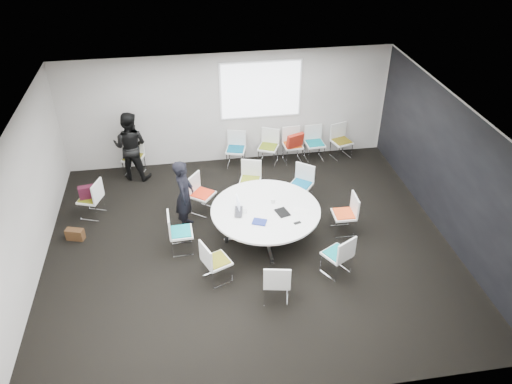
{
  "coord_description": "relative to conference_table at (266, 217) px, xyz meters",
  "views": [
    {
      "loc": [
        -1.08,
        -7.68,
        6.51
      ],
      "look_at": [
        0.2,
        0.4,
        1.0
      ],
      "focal_mm": 35.0,
      "sensor_mm": 36.0,
      "label": 1
    }
  ],
  "objects": [
    {
      "name": "chair_ring_c",
      "position": [
        -0.09,
        1.51,
        -0.26
      ],
      "size": [
        0.57,
        0.56,
        0.88
      ],
      "rotation": [
        0.0,
        0.0,
        2.84
      ],
      "color": "silver",
      "rests_on": "ground"
    },
    {
      "name": "cup",
      "position": [
        0.18,
        0.19,
        0.24
      ],
      "size": [
        0.08,
        0.08,
        0.09
      ],
      "primitive_type": "cylinder",
      "color": "white",
      "rests_on": "conference_table"
    },
    {
      "name": "laptop",
      "position": [
        -0.49,
        -0.04,
        0.21
      ],
      "size": [
        0.29,
        0.4,
        0.03
      ],
      "primitive_type": "imported",
      "rotation": [
        0.0,
        0.0,
        1.4
      ],
      "color": "#333338",
      "rests_on": "conference_table"
    },
    {
      "name": "chair_spare_left",
      "position": [
        -3.56,
        1.34,
        -0.26
      ],
      "size": [
        0.58,
        0.58,
        0.88
      ],
      "rotation": [
        0.0,
        0.0,
        1.23
      ],
      "color": "silver",
      "rests_on": "ground"
    },
    {
      "name": "chair_ring_f",
      "position": [
        -1.09,
        -1.06,
        -0.26
      ],
      "size": [
        0.59,
        0.6,
        0.88
      ],
      "rotation": [
        0.0,
        0.0,
        5.12
      ],
      "color": "silver",
      "rests_on": "ground"
    },
    {
      "name": "maroon_bag",
      "position": [
        -3.57,
        1.35,
        0.09
      ],
      "size": [
        0.42,
        0.21,
        0.28
      ],
      "primitive_type": "cube",
      "rotation": [
        0.0,
        0.0,
        0.17
      ],
      "color": "#421122",
      "rests_on": "chair_spare_left"
    },
    {
      "name": "chair_back_b",
      "position": [
        0.6,
        3.0,
        -0.26
      ],
      "size": [
        0.61,
        0.6,
        0.88
      ],
      "rotation": [
        0.0,
        0.0,
        2.71
      ],
      "color": "silver",
      "rests_on": "ground"
    },
    {
      "name": "chair_ring_g",
      "position": [
        -0.1,
        -1.71,
        -0.26
      ],
      "size": [
        0.53,
        0.52,
        0.88
      ],
      "rotation": [
        0.0,
        0.0,
        6.1
      ],
      "color": "silver",
      "rests_on": "ground"
    },
    {
      "name": "papers_right",
      "position": [
        0.45,
        0.2,
        0.2
      ],
      "size": [
        0.35,
        0.37,
        0.0
      ],
      "primitive_type": "cube",
      "rotation": [
        0.0,
        0.0,
        0.94
      ],
      "color": "silver",
      "rests_on": "conference_table"
    },
    {
      "name": "chair_ring_h",
      "position": [
        1.13,
        -1.22,
        -0.26
      ],
      "size": [
        0.62,
        0.62,
        0.88
      ],
      "rotation": [
        0.0,
        0.0,
        6.8
      ],
      "color": "silver",
      "rests_on": "ground"
    },
    {
      "name": "papers_front",
      "position": [
        0.67,
        -0.17,
        0.2
      ],
      "size": [
        0.36,
        0.32,
        0.0
      ],
      "primitive_type": "cube",
      "rotation": [
        0.0,
        0.0,
        -0.44
      ],
      "color": "white",
      "rests_on": "conference_table"
    },
    {
      "name": "red_jacket",
      "position": [
        1.22,
        2.77,
        0.17
      ],
      "size": [
        0.47,
        0.31,
        0.36
      ],
      "primitive_type": "cube",
      "rotation": [
        0.17,
        0.0,
        0.38
      ],
      "color": "maroon",
      "rests_on": "chair_back_c"
    },
    {
      "name": "brown_bag",
      "position": [
        -3.84,
        0.57,
        -0.41
      ],
      "size": [
        0.39,
        0.26,
        0.24
      ],
      "primitive_type": "cube",
      "rotation": [
        0.0,
        0.0,
        -0.3
      ],
      "color": "#432915",
      "rests_on": "ground"
    },
    {
      "name": "person_back",
      "position": [
        -2.75,
        2.83,
        0.32
      ],
      "size": [
        0.98,
        0.86,
        1.7
      ],
      "primitive_type": "imported",
      "rotation": [
        0.0,
        0.0,
        2.85
      ],
      "color": "black",
      "rests_on": "ground"
    },
    {
      "name": "chair_back_e",
      "position": [
        2.5,
        3.0,
        -0.26
      ],
      "size": [
        0.57,
        0.56,
        0.88
      ],
      "rotation": [
        0.0,
        0.0,
        3.42
      ],
      "color": "silver",
      "rests_on": "ground"
    },
    {
      "name": "chair_back_d",
      "position": [
        1.8,
        3.0,
        -0.26
      ],
      "size": [
        0.48,
        0.47,
        0.88
      ],
      "rotation": [
        0.0,
        0.0,
        3.19
      ],
      "color": "silver",
      "rests_on": "ground"
    },
    {
      "name": "chair_back_c",
      "position": [
        1.22,
        3.0,
        -0.26
      ],
      "size": [
        0.49,
        0.48,
        0.88
      ],
      "rotation": [
        0.0,
        0.0,
        3.2
      ],
      "color": "silver",
      "rests_on": "ground"
    },
    {
      "name": "phone",
      "position": [
        0.52,
        -0.54,
        0.2
      ],
      "size": [
        0.15,
        0.1,
        0.01
      ],
      "primitive_type": "cube",
      "rotation": [
        0.0,
        0.0,
        0.26
      ],
      "color": "black",
      "rests_on": "conference_table"
    },
    {
      "name": "tablet_folio",
      "position": [
        -0.19,
        -0.41,
        0.21
      ],
      "size": [
        0.32,
        0.28,
        0.03
      ],
      "primitive_type": "cube",
      "rotation": [
        0.0,
        0.0,
        -0.39
      ],
      "color": "navy",
      "rests_on": "conference_table"
    },
    {
      "name": "room_shell",
      "position": [
        -0.26,
        -0.17,
        0.87
      ],
      "size": [
        8.08,
        7.08,
        2.88
      ],
      "color": "black",
      "rests_on": "ground"
    },
    {
      "name": "projection_screen",
      "position": [
        0.44,
        3.29,
        1.32
      ],
      "size": [
        1.9,
        0.03,
        1.35
      ],
      "primitive_type": "cube",
      "color": "white",
      "rests_on": "room_shell"
    },
    {
      "name": "person_main",
      "position": [
        -1.56,
        0.65,
        0.26
      ],
      "size": [
        0.48,
        0.64,
        1.58
      ],
      "primitive_type": "imported",
      "rotation": [
        0.0,
        0.0,
        1.37
      ],
      "color": "black",
      "rests_on": "ground"
    },
    {
      "name": "laptop_lid",
      "position": [
        -0.53,
        0.12,
        0.33
      ],
      "size": [
        0.04,
        0.3,
        0.22
      ],
      "primitive_type": "cube",
      "rotation": [
        0.0,
        0.0,
        1.64
      ],
      "color": "silver",
      "rests_on": "conference_table"
    },
    {
      "name": "chair_person_back",
      "position": [
        -2.74,
        3.0,
        -0.26
      ],
      "size": [
        0.58,
        0.57,
        0.88
      ],
      "rotation": [
        0.0,
        0.0,
        2.83
      ],
      "color": "silver",
      "rests_on": "ground"
    },
    {
      "name": "notebook_black",
      "position": [
        0.3,
        -0.17,
        0.21
      ],
      "size": [
        0.29,
        0.35,
        0.02
      ],
      "primitive_type": "cube",
      "rotation": [
        0.0,
        0.0,
        0.28
      ],
      "color": "black",
      "rests_on": "conference_table"
    },
    {
      "name": "chair_ring_b",
      "position": [
        1.01,
        1.17,
        -0.26
      ],
      "size": [
        0.64,
        0.64,
        0.88
      ],
      "rotation": [
        0.0,
        0.0,
        2.48
      ],
      "color": "silver",
      "rests_on": "ground"
    },
    {
      "name": "chair_ring_d",
      "position": [
        -1.2,
        1.14,
        -0.26
      ],
      "size": [
        0.63,
        0.64,
        0.88
      ],
      "rotation": [
        0.0,
        0.0,
        4.08
      ],
      "color": "silver",
      "rests_on": "ground"
    },
    {
      "name": "chair_back_a",
      "position": [
        -0.23,
        3.0,
        -0.26
      ],
      "size": [
        0.56,
        0.55,
        0.88
      ],
      "rotation": [
        0.0,
        0.0,
        2.88
      ],
      "color": "silver",
      "rests_on": "ground"
    },
    {
      "name": "chair_ring_e",
      "position": [
        -1.7,
        -0.11,
        -0.26
      ],
      "size": [
        0.47,
        0.48,
        0.88
      ],
      "rotation": [
        0.0,
        0.0,
        4.75
      ],
      "color": "silver",
      "rests_on": "ground"
    },
    {
      "name": "chair_ring_a",
      "position": [
        1.63,
        -0.05,
        -0.26
      ],
      "size": [
        0.46,
        0.47,
        0.88
      ],
      "rotation": [
        0.0,
        0.0,
        1.55
      ],
      "color": "silver",
      "rests_on": "ground"
    },
    {
      "name": "conference_table",
      "position": [
        0.0,
        0.0,
        0.0
      ],
      "size": [
        2.17,
        2.17,
        0.73
      ],
      "color": "silver",
      "rests_on": "ground"
    }
  ]
}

